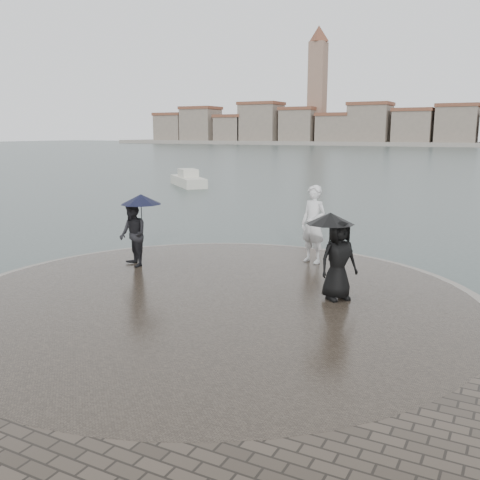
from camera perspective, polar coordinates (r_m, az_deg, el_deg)
The scene contains 7 objects.
ground at distance 9.89m, azimuth -13.47°, elevation -13.22°, with size 400.00×400.00×0.00m, color #2B3835.
kerb_ring at distance 12.47m, azimuth -2.81°, elevation -6.87°, with size 12.50×12.50×0.32m, color gray.
quay_tip at distance 12.46m, azimuth -2.81°, elevation -6.78°, with size 11.90×11.90×0.36m, color #2D261E.
statue at distance 15.46m, azimuth 7.84°, elevation 1.68°, with size 0.82×0.54×2.24m, color silver.
visitor_left at distance 15.16m, azimuth -11.15°, elevation 1.49°, with size 1.37×1.18×2.04m.
visitor_right at distance 12.14m, azimuth 10.23°, elevation -1.00°, with size 1.31×1.17×1.95m.
far_skyline at distance 167.84m, azimuth 24.11°, elevation 10.99°, with size 260.00×20.00×37.00m.
Camera 1 is at (6.06, -6.67, 4.07)m, focal length 40.00 mm.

